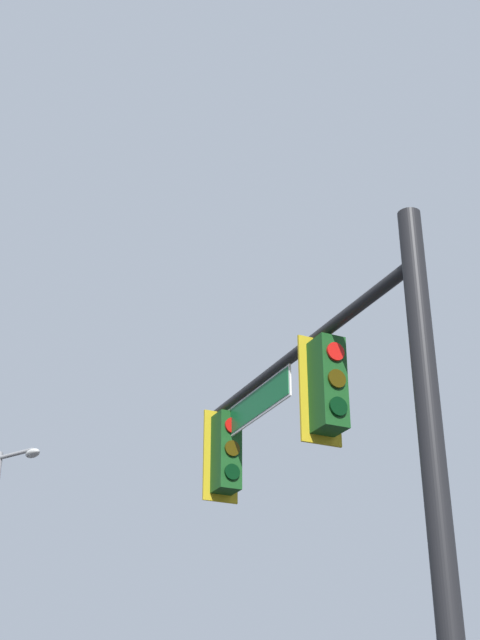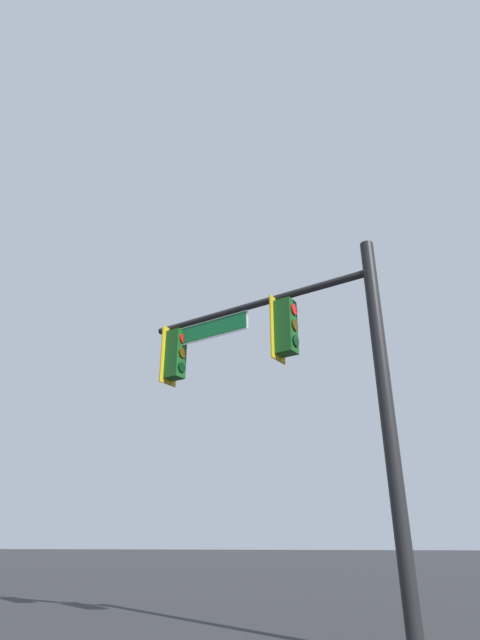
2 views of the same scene
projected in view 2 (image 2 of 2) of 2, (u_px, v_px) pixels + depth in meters
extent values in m
cylinder|color=black|center=(388.00, 417.00, 7.92)|extent=(0.24, 0.24, 6.51)
cylinder|color=black|center=(252.00, 305.00, 10.27)|extent=(4.93, 1.21, 0.14)
cube|color=gold|center=(277.00, 329.00, 9.71)|extent=(0.14, 0.51, 1.30)
cube|color=#144719|center=(286.00, 327.00, 9.61)|extent=(0.42, 0.39, 1.10)
cylinder|color=#144719|center=(285.00, 299.00, 9.87)|extent=(0.04, 0.04, 0.12)
cylinder|color=red|center=(294.00, 309.00, 9.65)|extent=(0.08, 0.22, 0.22)
cylinder|color=#392D05|center=(295.00, 325.00, 9.51)|extent=(0.08, 0.22, 0.22)
cylinder|color=black|center=(296.00, 341.00, 9.38)|extent=(0.08, 0.22, 0.22)
cube|color=gold|center=(169.00, 356.00, 11.08)|extent=(0.14, 0.51, 1.30)
cube|color=#144719|center=(176.00, 355.00, 10.99)|extent=(0.42, 0.39, 1.10)
cylinder|color=#144719|center=(177.00, 329.00, 11.24)|extent=(0.04, 0.04, 0.12)
cylinder|color=red|center=(183.00, 339.00, 11.03)|extent=(0.08, 0.22, 0.22)
cylinder|color=#392D05|center=(183.00, 353.00, 10.89)|extent=(0.08, 0.22, 0.22)
cylinder|color=black|center=(182.00, 367.00, 10.75)|extent=(0.08, 0.22, 0.22)
cube|color=#0F602D|center=(204.00, 331.00, 10.76)|extent=(2.12, 0.50, 0.36)
cube|color=white|center=(204.00, 331.00, 10.76)|extent=(2.18, 0.50, 0.42)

